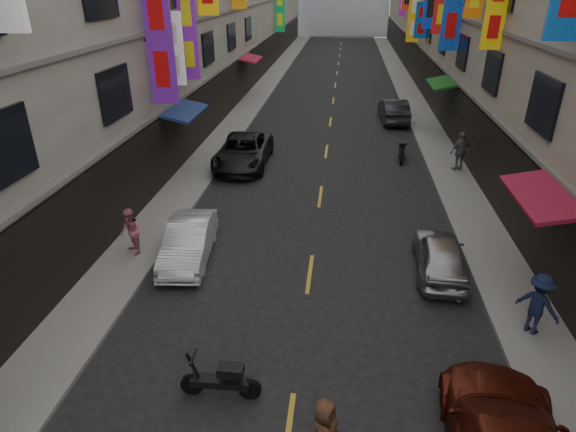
% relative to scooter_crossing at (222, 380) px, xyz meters
% --- Properties ---
extents(sidewalk_left, '(2.00, 90.00, 0.12)m').
position_rel_scooter_crossing_xyz_m(sidewalk_left, '(-4.45, 29.13, -0.38)').
color(sidewalk_left, slate).
rests_on(sidewalk_left, ground).
extents(sidewalk_right, '(2.00, 90.00, 0.12)m').
position_rel_scooter_crossing_xyz_m(sidewalk_right, '(7.55, 29.13, -0.38)').
color(sidewalk_right, slate).
rests_on(sidewalk_right, ground).
extents(street_awnings, '(13.99, 35.20, 0.41)m').
position_rel_scooter_crossing_xyz_m(street_awnings, '(0.29, 13.13, 2.56)').
color(street_awnings, '#154F29').
rests_on(street_awnings, ground).
extents(lane_markings, '(0.12, 80.20, 0.01)m').
position_rel_scooter_crossing_xyz_m(lane_markings, '(1.55, 26.13, -0.44)').
color(lane_markings, gold).
rests_on(lane_markings, ground).
extents(scooter_crossing, '(1.80, 0.50, 1.14)m').
position_rel_scooter_crossing_xyz_m(scooter_crossing, '(0.00, 0.00, 0.00)').
color(scooter_crossing, black).
rests_on(scooter_crossing, ground).
extents(scooter_far_right, '(0.52, 1.80, 1.14)m').
position_rel_scooter_crossing_xyz_m(scooter_far_right, '(5.39, 16.15, 0.00)').
color(scooter_far_right, black).
rests_on(scooter_far_right, ground).
extents(car_left_mid, '(1.74, 3.98, 1.27)m').
position_rel_scooter_crossing_xyz_m(car_left_mid, '(-2.45, 5.60, 0.19)').
color(car_left_mid, silver).
rests_on(car_left_mid, ground).
extents(car_left_far, '(2.44, 5.22, 1.44)m').
position_rel_scooter_crossing_xyz_m(car_left_far, '(-2.41, 14.53, 0.28)').
color(car_left_far, black).
rests_on(car_left_far, ground).
extents(car_right_mid, '(1.66, 3.72, 1.24)m').
position_rel_scooter_crossing_xyz_m(car_right_mid, '(5.55, 5.68, 0.18)').
color(car_right_mid, '#A1A2A6').
rests_on(car_right_mid, ground).
extents(car_right_far, '(1.79, 4.48, 1.45)m').
position_rel_scooter_crossing_xyz_m(car_right_far, '(5.55, 23.64, 0.28)').
color(car_right_far, '#282830').
rests_on(car_right_far, ground).
extents(pedestrian_lfar, '(0.91, 0.93, 1.59)m').
position_rel_scooter_crossing_xyz_m(pedestrian_lfar, '(-4.32, 5.49, 0.47)').
color(pedestrian_lfar, '#C96A7E').
rests_on(pedestrian_lfar, sidewalk_left).
extents(pedestrian_rnear, '(1.18, 1.18, 1.70)m').
position_rel_scooter_crossing_xyz_m(pedestrian_rnear, '(7.45, 2.91, 0.53)').
color(pedestrian_rnear, '#131B35').
rests_on(pedestrian_rnear, sidewalk_right).
extents(pedestrian_rfar, '(1.25, 1.04, 1.86)m').
position_rel_scooter_crossing_xyz_m(pedestrian_rfar, '(7.90, 14.71, 0.61)').
color(pedestrian_rfar, slate).
rests_on(pedestrian_rfar, sidewalk_right).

